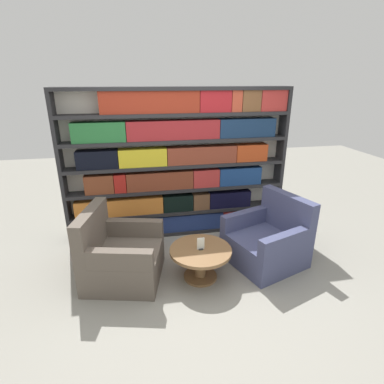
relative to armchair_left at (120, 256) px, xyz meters
name	(u,v)px	position (x,y,z in m)	size (l,w,h in m)	color
ground_plane	(197,288)	(0.89, -0.39, -0.30)	(14.00, 14.00, 0.00)	gray
bookshelf	(178,165)	(0.89, 1.07, 0.82)	(3.34, 0.30, 2.23)	silver
armchair_left	(120,256)	(0.00, 0.00, 0.00)	(1.04, 1.04, 0.90)	brown
armchair_right	(268,241)	(1.94, 0.01, 0.00)	(1.10, 1.10, 0.90)	#42476B
coffee_table	(201,257)	(0.97, -0.19, -0.01)	(0.76, 0.76, 0.41)	brown
table_sign	(201,244)	(0.97, -0.19, 0.17)	(0.09, 0.06, 0.15)	black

